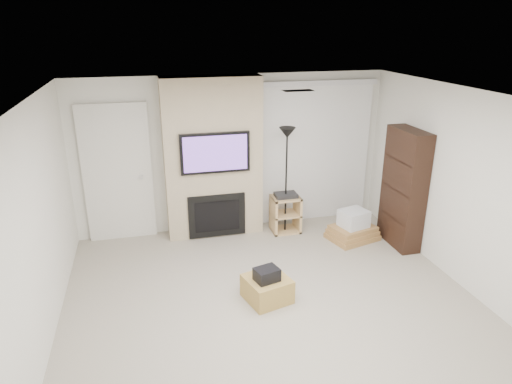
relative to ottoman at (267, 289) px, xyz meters
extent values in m
cube|color=#A69D8C|center=(0.05, -0.45, -0.15)|extent=(5.00, 5.50, 0.00)
cube|color=white|center=(0.05, -0.45, 2.35)|extent=(5.00, 5.50, 0.00)
cube|color=silver|center=(0.05, 2.30, 1.10)|extent=(5.00, 0.00, 2.50)
cube|color=silver|center=(-2.45, -0.45, 1.10)|extent=(0.00, 5.50, 2.50)
cube|color=silver|center=(2.55, -0.45, 1.10)|extent=(0.00, 5.50, 2.50)
cube|color=silver|center=(0.45, 0.35, 2.35)|extent=(0.35, 0.18, 0.01)
cube|color=#AA8642|center=(0.00, 0.00, 0.00)|extent=(0.61, 0.61, 0.30)
cube|color=black|center=(-0.02, -0.05, 0.23)|extent=(0.33, 0.29, 0.16)
cube|color=tan|center=(-0.30, 2.10, 1.10)|extent=(1.50, 0.40, 2.50)
cube|color=black|center=(-0.30, 1.87, 1.25)|extent=(1.05, 0.06, 0.62)
cube|color=#623D97|center=(-0.30, 1.83, 1.25)|extent=(0.96, 0.00, 0.54)
cube|color=black|center=(-0.30, 1.89, 0.22)|extent=(0.90, 0.04, 0.70)
cube|color=black|center=(-0.30, 1.87, 0.22)|extent=(0.70, 0.02, 0.50)
cube|color=silver|center=(-1.75, 2.26, 0.92)|extent=(1.02, 0.08, 2.14)
cube|color=#B4B2AE|center=(-1.75, 2.27, 0.87)|extent=(0.90, 0.05, 2.05)
cylinder|color=silver|center=(-1.41, 2.22, 0.85)|extent=(0.07, 0.06, 0.07)
cube|color=silver|center=(1.45, 2.24, 2.18)|extent=(1.98, 0.10, 0.08)
cube|color=white|center=(1.45, 2.25, 0.99)|extent=(1.90, 0.03, 2.29)
cylinder|color=black|center=(0.81, 1.83, -0.14)|extent=(0.26, 0.26, 0.03)
cylinder|color=black|center=(0.81, 1.83, 0.68)|extent=(0.03, 0.03, 1.62)
cone|color=black|center=(0.81, 1.83, 1.50)|extent=(0.26, 0.26, 0.17)
cube|color=tan|center=(0.61, 1.84, 0.15)|extent=(0.04, 0.38, 0.60)
cube|color=tan|center=(1.02, 1.84, 0.15)|extent=(0.04, 0.38, 0.60)
cube|color=tan|center=(0.82, 1.84, -0.14)|extent=(0.45, 0.38, 0.03)
cube|color=tan|center=(0.82, 1.84, 0.15)|extent=(0.45, 0.38, 0.03)
cube|color=tan|center=(0.82, 1.84, 0.43)|extent=(0.45, 0.38, 0.03)
cube|color=black|center=(0.82, 1.84, 0.48)|extent=(0.35, 0.25, 0.06)
cube|color=#AF7E47|center=(1.76, 1.30, -0.11)|extent=(0.84, 0.72, 0.08)
cube|color=#AF7E47|center=(1.76, 1.30, -0.04)|extent=(0.80, 0.67, 0.07)
cube|color=#AF7E47|center=(1.76, 1.30, 0.04)|extent=(0.75, 0.63, 0.07)
cube|color=silver|center=(1.76, 1.30, 0.20)|extent=(0.48, 0.44, 0.26)
cube|color=black|center=(2.39, 1.00, 0.75)|extent=(0.30, 0.80, 1.80)
cube|color=black|center=(2.37, 1.00, 0.30)|extent=(0.26, 0.72, 0.02)
cube|color=black|center=(2.37, 1.00, 0.75)|extent=(0.26, 0.72, 0.02)
cube|color=black|center=(2.37, 1.00, 1.20)|extent=(0.26, 0.72, 0.02)
camera|label=1|loc=(-1.31, -4.67, 3.08)|focal=32.00mm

